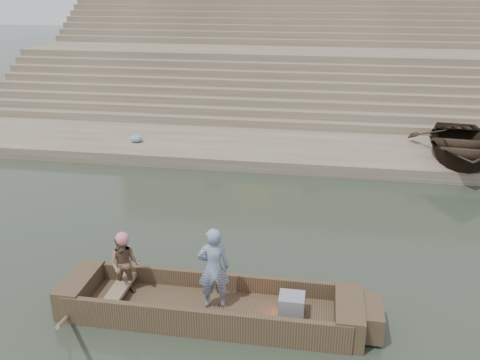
% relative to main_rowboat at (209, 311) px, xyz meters
% --- Properties ---
extents(ground, '(120.00, 120.00, 0.00)m').
position_rel_main_rowboat_xyz_m(ground, '(3.34, 1.72, -0.11)').
color(ground, '#262F23').
rests_on(ground, ground).
extents(lower_landing, '(32.00, 4.00, 0.40)m').
position_rel_main_rowboat_xyz_m(lower_landing, '(3.34, 9.72, 0.09)').
color(lower_landing, gray).
rests_on(lower_landing, ground).
extents(mid_landing, '(32.00, 3.00, 2.80)m').
position_rel_main_rowboat_xyz_m(mid_landing, '(3.34, 17.22, 1.29)').
color(mid_landing, gray).
rests_on(mid_landing, ground).
extents(upper_landing, '(32.00, 3.00, 5.20)m').
position_rel_main_rowboat_xyz_m(upper_landing, '(3.34, 24.22, 2.49)').
color(upper_landing, gray).
rests_on(upper_landing, ground).
extents(ghat_steps, '(32.00, 11.00, 5.20)m').
position_rel_main_rowboat_xyz_m(ghat_steps, '(3.34, 18.91, 1.69)').
color(ghat_steps, gray).
rests_on(ghat_steps, ground).
extents(main_rowboat, '(5.00, 1.30, 0.22)m').
position_rel_main_rowboat_xyz_m(main_rowboat, '(0.00, 0.00, 0.00)').
color(main_rowboat, brown).
rests_on(main_rowboat, ground).
extents(rowboat_trim, '(6.04, 2.63, 1.90)m').
position_rel_main_rowboat_xyz_m(rowboat_trim, '(0.21, -0.00, 0.20)').
color(rowboat_trim, brown).
rests_on(rowboat_trim, ground).
extents(standing_man, '(0.66, 0.52, 1.60)m').
position_rel_main_rowboat_xyz_m(standing_man, '(0.09, 0.04, 0.91)').
color(standing_man, navy).
rests_on(standing_man, main_rowboat).
extents(rowing_man, '(0.66, 0.54, 1.23)m').
position_rel_main_rowboat_xyz_m(rowing_man, '(-1.68, 0.20, 0.72)').
color(rowing_man, '#287954').
rests_on(rowing_man, main_rowboat).
extents(television, '(0.46, 0.42, 0.40)m').
position_rel_main_rowboat_xyz_m(television, '(1.52, -0.00, 0.31)').
color(television, gray).
rests_on(television, main_rowboat).
extents(beached_rowboat, '(3.75, 4.92, 0.95)m').
position_rel_main_rowboat_xyz_m(beached_rowboat, '(6.43, 9.24, 0.77)').
color(beached_rowboat, '#2D2116').
rests_on(beached_rowboat, lower_landing).
extents(cloth_bundles, '(11.28, 1.10, 0.26)m').
position_rel_main_rowboat_xyz_m(cloth_bundles, '(0.66, 8.84, 0.42)').
color(cloth_bundles, '#3F5999').
rests_on(cloth_bundles, lower_landing).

